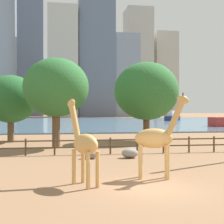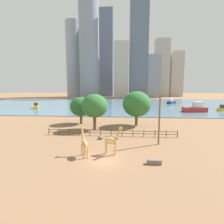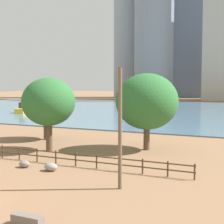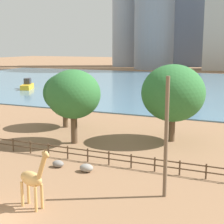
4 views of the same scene
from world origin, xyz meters
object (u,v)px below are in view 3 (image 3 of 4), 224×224
boulder_near_fence (51,167)px  feeding_trough (27,220)px  boulder_by_pole (25,164)px  tree_center_broad (147,102)px  tree_left_large (49,102)px  tree_right_tall (46,106)px  utility_pole (120,129)px  boat_ferry (22,109)px

boulder_near_fence → feeding_trough: (5.51, -10.13, -0.05)m
boulder_near_fence → boulder_by_pole: boulder_near_fence is taller
boulder_by_pole → feeding_trough: size_ratio=0.60×
tree_center_broad → boulder_near_fence: bearing=-109.8°
tree_left_large → tree_right_tall: bearing=127.8°
boulder_by_pole → feeding_trough: 13.18m
utility_pole → boulder_by_pole: (-10.32, 2.20, -4.05)m
utility_pole → boat_ferry: size_ratio=1.40×
tree_center_broad → tree_right_tall: tree_center_broad is taller
boulder_by_pole → tree_right_tall: tree_right_tall is taller
feeding_trough → tree_left_large: 21.21m
tree_center_broad → boat_ferry: (-43.35, 31.29, -4.44)m
boulder_near_fence → tree_right_tall: bearing=126.7°
utility_pole → tree_left_large: utility_pole is taller
feeding_trough → utility_pole: bearing=76.3°
tree_center_broad → tree_right_tall: size_ratio=1.22×
tree_left_large → boat_ferry: tree_left_large is taller
tree_left_large → tree_right_tall: size_ratio=1.14×
boulder_near_fence → tree_left_large: (-5.31, 7.36, 5.14)m
tree_right_tall → boat_ferry: 41.81m
feeding_trough → tree_right_tall: size_ratio=0.25×
boulder_by_pole → feeding_trough: bearing=-50.5°
boulder_near_fence → tree_right_tall: 17.47m
feeding_trough → tree_left_large: bearing=121.7°
feeding_trough → tree_center_broad: bearing=92.6°
boulder_by_pole → feeding_trough: (8.38, -10.17, -0.01)m
boulder_by_pole → tree_center_broad: size_ratio=0.12×
utility_pole → tree_left_large: (-12.76, 9.52, 1.14)m
tree_right_tall → tree_center_broad: bearing=-4.4°
feeding_trough → tree_center_broad: 23.20m
boulder_near_fence → feeding_trough: 11.53m
tree_left_large → tree_right_tall: tree_left_large is taller
boulder_near_fence → boat_ferry: (-38.88, 43.75, 0.73)m
tree_left_large → feeding_trough: bearing=-58.3°
tree_left_large → boulder_by_pole: bearing=-71.6°
boulder_by_pole → tree_right_tall: size_ratio=0.15×
utility_pole → boulder_near_fence: bearing=163.9°
tree_left_large → utility_pole: bearing=-36.7°
utility_pole → tree_right_tall: size_ratio=1.21×
utility_pole → tree_left_large: 15.96m
boulder_near_fence → tree_left_large: size_ratio=0.15×
utility_pole → feeding_trough: 9.15m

